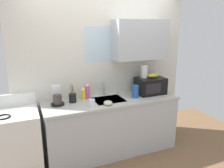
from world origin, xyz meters
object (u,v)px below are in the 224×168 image
cereal_canister (135,91)px  dish_soap_bottle_yellow (83,94)px  paper_towel_roll (144,71)px  mug_white (92,103)px  small_bowl (108,103)px  stove_range (18,143)px  dish_soap_bottle_pink (88,91)px  banana_bunch (153,75)px  coffee_maker (57,98)px  microwave (150,86)px  utensil_crock (73,98)px

cereal_canister → dish_soap_bottle_yellow: bearing=164.4°
paper_towel_roll → mug_white: size_ratio=2.32×
mug_white → small_bowl: bearing=-15.3°
stove_range → dish_soap_bottle_pink: 1.22m
banana_bunch → coffee_maker: banana_bunch is taller
paper_towel_roll → dish_soap_bottle_yellow: size_ratio=1.09×
stove_range → banana_bunch: bearing=1.2°
stove_range → mug_white: stove_range is taller
dish_soap_bottle_pink → mug_white: bearing=-96.7°
small_bowl → microwave: bearing=16.1°
dish_soap_bottle_yellow → cereal_canister: bearing=-15.6°
banana_bunch → small_bowl: bearing=-164.7°
banana_bunch → utensil_crock: (-1.35, 0.07, -0.23)m
microwave → banana_bunch: (0.05, 0.00, 0.17)m
dish_soap_bottle_pink → dish_soap_bottle_yellow: (-0.08, -0.03, -0.02)m
microwave → cereal_canister: microwave is taller
utensil_crock → small_bowl: 0.55m
small_bowl → coffee_maker: bearing=155.3°
dish_soap_bottle_yellow → utensil_crock: size_ratio=0.69×
stove_range → utensil_crock: size_ratio=3.70×
dish_soap_bottle_pink → mug_white: (-0.04, -0.34, -0.07)m
mug_white → small_bowl: size_ratio=0.73×
microwave → utensil_crock: (-1.30, 0.07, -0.06)m
stove_range → utensil_crock: 0.97m
paper_towel_roll → mug_white: paper_towel_roll is taller
cereal_canister → mug_white: cereal_canister is taller
stove_range → microwave: bearing=1.2°
mug_white → banana_bunch: bearing=9.5°
paper_towel_roll → dish_soap_bottle_yellow: (-1.02, 0.07, -0.29)m
stove_range → mug_white: bearing=-7.9°
mug_white → coffee_maker: bearing=151.1°
dish_soap_bottle_pink → utensil_crock: utensil_crock is taller
stove_range → cereal_canister: 1.86m
microwave → coffee_maker: bearing=177.8°
paper_towel_roll → dish_soap_bottle_pink: 0.98m
paper_towel_roll → small_bowl: size_ratio=1.69×
microwave → banana_bunch: 0.18m
stove_range → microwave: microwave is taller
banana_bunch → coffee_maker: size_ratio=0.71×
paper_towel_roll → cereal_canister: paper_towel_roll is taller
coffee_maker → dish_soap_bottle_yellow: (0.41, 0.06, -0.01)m
dish_soap_bottle_pink → utensil_crock: bearing=-162.6°
banana_bunch → cereal_canister: bearing=-165.6°
cereal_canister → mug_white: size_ratio=2.12×
cereal_canister → small_bowl: size_ratio=1.55×
dish_soap_bottle_pink → small_bowl: dish_soap_bottle_pink is taller
paper_towel_roll → cereal_canister: size_ratio=1.09×
cereal_canister → utensil_crock: (-0.96, 0.17, -0.03)m
microwave → cereal_canister: 0.36m
banana_bunch → coffee_maker: 1.60m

